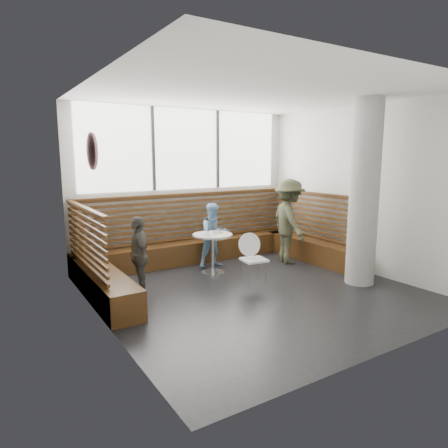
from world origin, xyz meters
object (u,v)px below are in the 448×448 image
concrete_column (364,193)px  child_left (139,255)px  cafe_chair (252,254)px  cafe_table (213,245)px  adult_man (289,221)px  child_back (214,235)px

concrete_column → child_left: concrete_column is taller
cafe_chair → cafe_table: bearing=117.0°
concrete_column → adult_man: 1.88m
adult_man → child_left: bearing=109.9°
concrete_column → cafe_table: concrete_column is taller
child_back → child_left: bearing=-153.7°
child_back → child_left: 2.02m
concrete_column → child_left: bearing=156.7°
cafe_table → child_left: (-1.60, -0.36, 0.09)m
cafe_chair → child_left: bearing=173.1°
cafe_table → concrete_column: bearing=-44.3°
child_back → child_left: (-1.87, -0.77, -0.00)m
concrete_column → adult_man: concrete_column is taller
concrete_column → child_left: (-3.53, 1.52, -0.95)m
cafe_table → child_back: bearing=55.8°
cafe_chair → adult_man: bearing=33.4°
adult_man → cafe_table: bearing=101.4°
concrete_column → adult_man: (-0.16, 1.73, -0.71)m
cafe_table → child_back: (0.27, 0.40, 0.10)m
cafe_table → child_left: 1.64m
adult_man → child_left: adult_man is taller
child_left → child_back: bearing=119.5°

